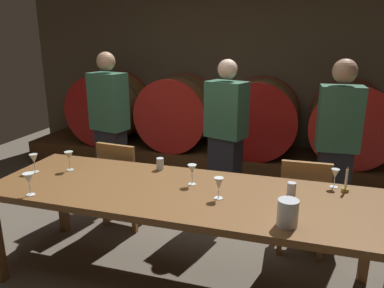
{
  "coord_description": "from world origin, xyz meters",
  "views": [
    {
      "loc": [
        1.1,
        -2.43,
        1.87
      ],
      "look_at": [
        0.24,
        0.36,
        1.01
      ],
      "focal_mm": 34.96,
      "sensor_mm": 36.0,
      "label": 1
    }
  ],
  "objects_px": {
    "wine_barrel_center_right": "(260,117)",
    "wine_glass_far_left": "(34,159)",
    "wine_glass_center_right": "(192,170)",
    "wine_barrel_center_left": "(178,112)",
    "wine_glass_center_left": "(29,179)",
    "chair_left": "(123,180)",
    "candle_center": "(346,185)",
    "chair_right": "(303,201)",
    "guest_center": "(226,141)",
    "wine_glass_right": "(219,184)",
    "guest_right": "(336,146)",
    "pitcher": "(288,213)",
    "cup_right": "(291,189)",
    "wine_barrel_far_right": "(351,123)",
    "dining_table": "(181,198)",
    "guest_left": "(110,129)",
    "wine_glass_left": "(69,156)",
    "cup_left": "(160,164)",
    "wine_barrel_far_left": "(109,108)",
    "wine_glass_far_right": "(335,174)"
  },
  "relations": [
    {
      "from": "wine_barrel_center_right",
      "to": "wine_glass_far_left",
      "type": "xyz_separation_m",
      "value": [
        -1.54,
        -2.37,
        0.04
      ]
    },
    {
      "from": "wine_glass_far_left",
      "to": "wine_glass_center_right",
      "type": "height_order",
      "value": "wine_glass_center_right"
    },
    {
      "from": "wine_barrel_center_left",
      "to": "wine_glass_center_left",
      "type": "distance_m",
      "value": 2.77
    },
    {
      "from": "chair_left",
      "to": "candle_center",
      "type": "height_order",
      "value": "candle_center"
    },
    {
      "from": "candle_center",
      "to": "wine_glass_center_left",
      "type": "relative_size",
      "value": 1.19
    },
    {
      "from": "chair_right",
      "to": "guest_center",
      "type": "height_order",
      "value": "guest_center"
    },
    {
      "from": "candle_center",
      "to": "wine_glass_right",
      "type": "xyz_separation_m",
      "value": [
        -0.85,
        -0.38,
        0.05
      ]
    },
    {
      "from": "guest_right",
      "to": "candle_center",
      "type": "bearing_deg",
      "value": 87.1
    },
    {
      "from": "pitcher",
      "to": "chair_left",
      "type": "bearing_deg",
      "value": 148.26
    },
    {
      "from": "chair_left",
      "to": "guest_right",
      "type": "xyz_separation_m",
      "value": [
        1.97,
        0.55,
        0.37
      ]
    },
    {
      "from": "wine_glass_center_left",
      "to": "cup_right",
      "type": "xyz_separation_m",
      "value": [
        1.77,
        0.54,
        -0.07
      ]
    },
    {
      "from": "wine_barrel_far_right",
      "to": "guest_right",
      "type": "distance_m",
      "value": 1.16
    },
    {
      "from": "dining_table",
      "to": "guest_left",
      "type": "distance_m",
      "value": 1.68
    },
    {
      "from": "wine_glass_left",
      "to": "wine_glass_center_left",
      "type": "relative_size",
      "value": 0.99
    },
    {
      "from": "chair_left",
      "to": "wine_glass_right",
      "type": "bearing_deg",
      "value": 152.32
    },
    {
      "from": "wine_barrel_center_right",
      "to": "candle_center",
      "type": "relative_size",
      "value": 5.04
    },
    {
      "from": "chair_right",
      "to": "wine_glass_right",
      "type": "bearing_deg",
      "value": 50.78
    },
    {
      "from": "wine_glass_right",
      "to": "cup_left",
      "type": "relative_size",
      "value": 1.55
    },
    {
      "from": "wine_glass_left",
      "to": "wine_glass_center_left",
      "type": "bearing_deg",
      "value": -86.31
    },
    {
      "from": "wine_barrel_far_left",
      "to": "wine_barrel_far_right",
      "type": "xyz_separation_m",
      "value": [
        3.26,
        0.0,
        0.0
      ]
    },
    {
      "from": "pitcher",
      "to": "guest_right",
      "type": "bearing_deg",
      "value": 76.93
    },
    {
      "from": "wine_barrel_far_right",
      "to": "guest_left",
      "type": "distance_m",
      "value": 2.85
    },
    {
      "from": "wine_barrel_center_right",
      "to": "guest_left",
      "type": "relative_size",
      "value": 0.58
    },
    {
      "from": "dining_table",
      "to": "wine_glass_center_right",
      "type": "distance_m",
      "value": 0.23
    },
    {
      "from": "wine_glass_left",
      "to": "wine_glass_center_right",
      "type": "xyz_separation_m",
      "value": [
        1.07,
        0.0,
        -0.0
      ]
    },
    {
      "from": "wine_glass_far_left",
      "to": "dining_table",
      "type": "bearing_deg",
      "value": -0.2
    },
    {
      "from": "chair_right",
      "to": "pitcher",
      "type": "xyz_separation_m",
      "value": [
        -0.1,
        -1.0,
        0.36
      ]
    },
    {
      "from": "wine_barrel_far_right",
      "to": "wine_glass_center_left",
      "type": "bearing_deg",
      "value": -130.36
    },
    {
      "from": "wine_glass_left",
      "to": "cup_right",
      "type": "bearing_deg",
      "value": 0.59
    },
    {
      "from": "wine_barrel_far_left",
      "to": "guest_left",
      "type": "xyz_separation_m",
      "value": [
        0.69,
        -1.23,
        0.03
      ]
    },
    {
      "from": "wine_barrel_far_left",
      "to": "chair_left",
      "type": "height_order",
      "value": "wine_barrel_far_left"
    },
    {
      "from": "wine_barrel_far_left",
      "to": "guest_center",
      "type": "distance_m",
      "value": 2.32
    },
    {
      "from": "wine_glass_center_right",
      "to": "wine_glass_left",
      "type": "bearing_deg",
      "value": -179.85
    },
    {
      "from": "pitcher",
      "to": "cup_right",
      "type": "height_order",
      "value": "pitcher"
    },
    {
      "from": "guest_center",
      "to": "wine_glass_right",
      "type": "height_order",
      "value": "guest_center"
    },
    {
      "from": "wine_glass_center_right",
      "to": "wine_barrel_far_right",
      "type": "bearing_deg",
      "value": 59.66
    },
    {
      "from": "wine_barrel_center_left",
      "to": "chair_left",
      "type": "distance_m",
      "value": 1.72
    },
    {
      "from": "guest_center",
      "to": "wine_glass_far_left",
      "type": "bearing_deg",
      "value": 59.5
    },
    {
      "from": "candle_center",
      "to": "wine_glass_center_left",
      "type": "height_order",
      "value": "candle_center"
    },
    {
      "from": "wine_glass_center_left",
      "to": "wine_glass_right",
      "type": "relative_size",
      "value": 1.06
    },
    {
      "from": "wine_glass_far_left",
      "to": "cup_right",
      "type": "distance_m",
      "value": 2.06
    },
    {
      "from": "guest_center",
      "to": "guest_right",
      "type": "relative_size",
      "value": 0.99
    },
    {
      "from": "cup_left",
      "to": "cup_right",
      "type": "relative_size",
      "value": 1.04
    },
    {
      "from": "chair_left",
      "to": "wine_glass_center_left",
      "type": "xyz_separation_m",
      "value": [
        -0.16,
        -1.08,
        0.4
      ]
    },
    {
      "from": "wine_barrel_far_left",
      "to": "wine_glass_right",
      "type": "bearing_deg",
      "value": -47.88
    },
    {
      "from": "wine_barrel_center_right",
      "to": "guest_center",
      "type": "distance_m",
      "value": 1.22
    },
    {
      "from": "wine_barrel_center_left",
      "to": "wine_barrel_far_right",
      "type": "xyz_separation_m",
      "value": [
        2.21,
        0.0,
        0.0
      ]
    },
    {
      "from": "wine_barrel_center_left",
      "to": "cup_right",
      "type": "relative_size",
      "value": 10.3
    },
    {
      "from": "wine_barrel_center_left",
      "to": "wine_glass_center_right",
      "type": "height_order",
      "value": "wine_barrel_center_left"
    },
    {
      "from": "wine_glass_far_right",
      "to": "wine_glass_far_left",
      "type": "bearing_deg",
      "value": -170.61
    }
  ]
}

